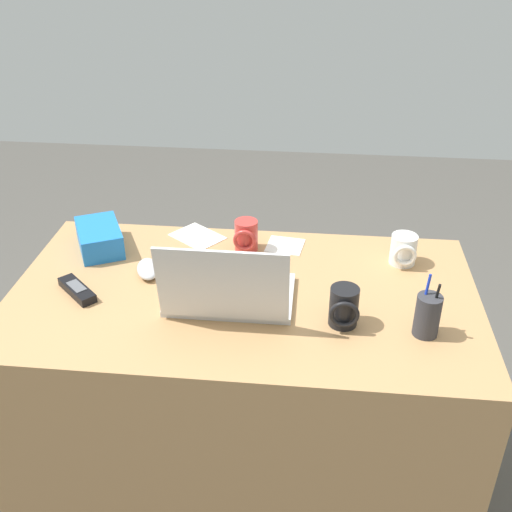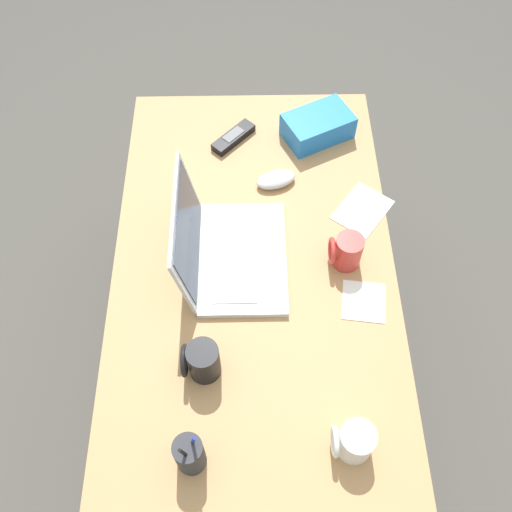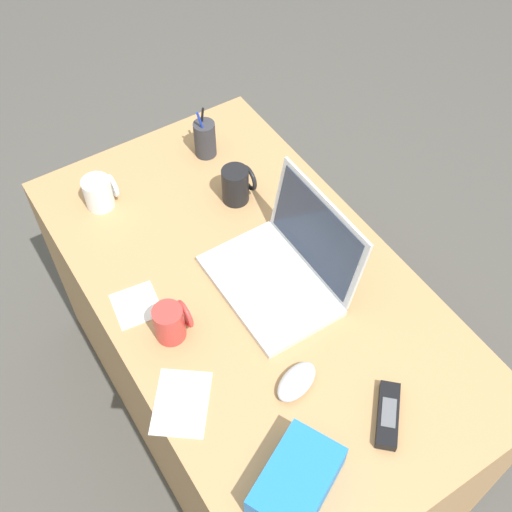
{
  "view_description": "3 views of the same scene",
  "coord_description": "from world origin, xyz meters",
  "px_view_note": "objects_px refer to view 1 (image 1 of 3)",
  "views": [
    {
      "loc": [
        -0.18,
        1.43,
        1.68
      ],
      "look_at": [
        -0.03,
        -0.02,
        0.82
      ],
      "focal_mm": 43.26,
      "sensor_mm": 36.0,
      "label": 1
    },
    {
      "loc": [
        -0.77,
        0.01,
        2.0
      ],
      "look_at": [
        0.02,
        -0.01,
        0.75
      ],
      "focal_mm": 40.05,
      "sensor_mm": 36.0,
      "label": 2
    },
    {
      "loc": [
        0.79,
        -0.49,
        2.02
      ],
      "look_at": [
        -0.01,
        0.02,
        0.81
      ],
      "focal_mm": 44.48,
      "sensor_mm": 36.0,
      "label": 3
    }
  ],
  "objects_px": {
    "computer_mouse": "(148,269)",
    "coffee_mug_tall": "(403,250)",
    "cordless_phone": "(77,290)",
    "snack_bag": "(99,238)",
    "laptop": "(228,292)",
    "coffee_mug_spare": "(246,236)",
    "coffee_mug_white": "(344,307)",
    "pen_holder": "(427,315)"
  },
  "relations": [
    {
      "from": "pen_holder",
      "to": "cordless_phone",
      "type": "bearing_deg",
      "value": -5.18
    },
    {
      "from": "computer_mouse",
      "to": "coffee_mug_tall",
      "type": "relative_size",
      "value": 1.25
    },
    {
      "from": "laptop",
      "to": "computer_mouse",
      "type": "height_order",
      "value": "laptop"
    },
    {
      "from": "coffee_mug_white",
      "to": "coffee_mug_tall",
      "type": "xyz_separation_m",
      "value": [
        -0.18,
        -0.33,
        -0.01
      ]
    },
    {
      "from": "snack_bag",
      "to": "coffee_mug_tall",
      "type": "bearing_deg",
      "value": -179.6
    },
    {
      "from": "coffee_mug_white",
      "to": "pen_holder",
      "type": "height_order",
      "value": "pen_holder"
    },
    {
      "from": "coffee_mug_tall",
      "to": "cordless_phone",
      "type": "height_order",
      "value": "coffee_mug_tall"
    },
    {
      "from": "cordless_phone",
      "to": "snack_bag",
      "type": "height_order",
      "value": "snack_bag"
    },
    {
      "from": "laptop",
      "to": "cordless_phone",
      "type": "xyz_separation_m",
      "value": [
        0.43,
        -0.02,
        -0.04
      ]
    },
    {
      "from": "coffee_mug_tall",
      "to": "pen_holder",
      "type": "bearing_deg",
      "value": 93.78
    },
    {
      "from": "computer_mouse",
      "to": "coffee_mug_spare",
      "type": "height_order",
      "value": "coffee_mug_spare"
    },
    {
      "from": "coffee_mug_white",
      "to": "coffee_mug_spare",
      "type": "height_order",
      "value": "coffee_mug_white"
    },
    {
      "from": "laptop",
      "to": "coffee_mug_white",
      "type": "bearing_deg",
      "value": 170.85
    },
    {
      "from": "pen_holder",
      "to": "coffee_mug_spare",
      "type": "bearing_deg",
      "value": -37.08
    },
    {
      "from": "computer_mouse",
      "to": "cordless_phone",
      "type": "distance_m",
      "value": 0.21
    },
    {
      "from": "pen_holder",
      "to": "laptop",
      "type": "bearing_deg",
      "value": -7.46
    },
    {
      "from": "coffee_mug_white",
      "to": "laptop",
      "type": "bearing_deg",
      "value": -9.15
    },
    {
      "from": "computer_mouse",
      "to": "coffee_mug_tall",
      "type": "distance_m",
      "value": 0.76
    },
    {
      "from": "snack_bag",
      "to": "cordless_phone",
      "type": "bearing_deg",
      "value": 93.79
    },
    {
      "from": "cordless_phone",
      "to": "pen_holder",
      "type": "relative_size",
      "value": 0.84
    },
    {
      "from": "coffee_mug_spare",
      "to": "laptop",
      "type": "bearing_deg",
      "value": 87.94
    },
    {
      "from": "coffee_mug_white",
      "to": "coffee_mug_tall",
      "type": "height_order",
      "value": "coffee_mug_white"
    },
    {
      "from": "coffee_mug_spare",
      "to": "snack_bag",
      "type": "xyz_separation_m",
      "value": [
        0.46,
        0.04,
        -0.01
      ]
    },
    {
      "from": "coffee_mug_white",
      "to": "snack_bag",
      "type": "distance_m",
      "value": 0.82
    },
    {
      "from": "coffee_mug_spare",
      "to": "pen_holder",
      "type": "distance_m",
      "value": 0.63
    },
    {
      "from": "laptop",
      "to": "coffee_mug_tall",
      "type": "relative_size",
      "value": 3.72
    },
    {
      "from": "laptop",
      "to": "snack_bag",
      "type": "bearing_deg",
      "value": -31.48
    },
    {
      "from": "computer_mouse",
      "to": "pen_holder",
      "type": "distance_m",
      "value": 0.8
    },
    {
      "from": "cordless_phone",
      "to": "laptop",
      "type": "bearing_deg",
      "value": 177.56
    },
    {
      "from": "coffee_mug_spare",
      "to": "coffee_mug_white",
      "type": "bearing_deg",
      "value": 129.21
    },
    {
      "from": "coffee_mug_tall",
      "to": "snack_bag",
      "type": "height_order",
      "value": "coffee_mug_tall"
    },
    {
      "from": "coffee_mug_tall",
      "to": "snack_bag",
      "type": "distance_m",
      "value": 0.93
    },
    {
      "from": "computer_mouse",
      "to": "cordless_phone",
      "type": "height_order",
      "value": "computer_mouse"
    },
    {
      "from": "laptop",
      "to": "coffee_mug_tall",
      "type": "bearing_deg",
      "value": -150.25
    },
    {
      "from": "cordless_phone",
      "to": "snack_bag",
      "type": "relative_size",
      "value": 0.71
    },
    {
      "from": "snack_bag",
      "to": "computer_mouse",
      "type": "bearing_deg",
      "value": 144.84
    },
    {
      "from": "coffee_mug_tall",
      "to": "cordless_phone",
      "type": "relative_size",
      "value": 0.66
    },
    {
      "from": "computer_mouse",
      "to": "coffee_mug_spare",
      "type": "xyz_separation_m",
      "value": [
        -0.27,
        -0.17,
        0.03
      ]
    },
    {
      "from": "computer_mouse",
      "to": "snack_bag",
      "type": "relative_size",
      "value": 0.59
    },
    {
      "from": "laptop",
      "to": "cordless_phone",
      "type": "relative_size",
      "value": 2.48
    },
    {
      "from": "coffee_mug_spare",
      "to": "computer_mouse",
      "type": "bearing_deg",
      "value": 32.27
    },
    {
      "from": "coffee_mug_spare",
      "to": "pen_holder",
      "type": "relative_size",
      "value": 0.59
    }
  ]
}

